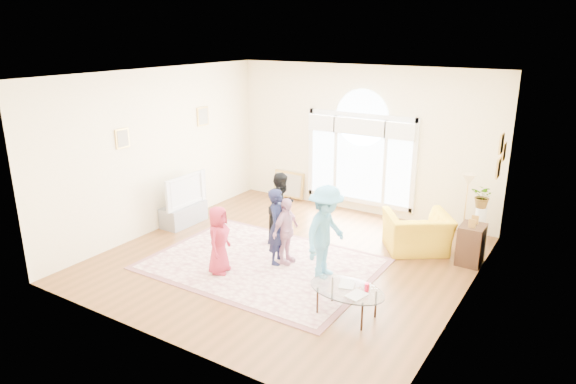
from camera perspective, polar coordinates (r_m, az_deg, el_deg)
The scene contains 18 objects.
ground at distance 9.20m, azimuth -0.05°, elevation -7.39°, with size 6.00×6.00×0.00m, color brown.
room_shell at distance 11.08m, azimuth 7.85°, elevation 5.37°, with size 6.00×6.00×6.00m.
area_rug at distance 8.99m, azimuth -2.90°, elevation -7.96°, with size 3.60×2.60×0.02m, color beige.
rug_border at distance 8.99m, azimuth -2.90°, elevation -7.98°, with size 3.80×2.80×0.01m, color #845152.
tv_console at distance 10.92m, azimuth -11.51°, elevation -2.43°, with size 0.45×1.00×0.42m, color gray.
television at distance 10.75m, azimuth -11.65°, elevation 0.25°, with size 0.17×1.13×0.65m.
coffee_table at distance 7.36m, azimuth 6.57°, elevation -10.78°, with size 1.16×0.79×0.54m.
armchair at distance 9.64m, azimuth 14.16°, elevation -4.41°, with size 1.11×0.97×0.72m, color gold.
side_cabinet at distance 9.43m, azimuth 19.67°, elevation -5.51°, with size 0.40×0.50×0.70m, color black.
floor_lamp at distance 9.43m, azimuth 19.34°, elevation 0.56°, with size 0.28×0.28×1.51m.
plant_pedestal at distance 10.38m, azimuth 20.53°, elevation -3.48°, with size 0.20×0.20×0.70m, color white.
potted_plant at distance 10.20m, azimuth 20.88°, elevation -0.46°, with size 0.41×0.35×0.45m, color #33722D.
leaning_picture at distance 12.37m, azimuth 0.09°, elevation -0.70°, with size 0.80×0.05×0.62m, color tan.
child_red at distance 8.52m, azimuth -7.71°, elevation -5.28°, with size 0.56×0.37×1.15m, color #A4243B.
child_navy at distance 8.76m, azimuth -1.15°, elevation -3.83°, with size 0.49×0.32×1.33m, color #151835.
child_black at distance 9.67m, azimuth -0.67°, elevation -1.69°, with size 0.65×0.51×1.34m, color black.
child_pink at distance 8.77m, azimuth -0.25°, elevation -4.36°, with size 0.68×0.28×1.17m, color #DC99B4.
child_blue at distance 8.23m, azimuth 4.23°, elevation -4.48°, with size 1.00×0.58×1.55m, color #4F9BC1.
Camera 1 is at (4.44, -7.05, 3.89)m, focal length 32.00 mm.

